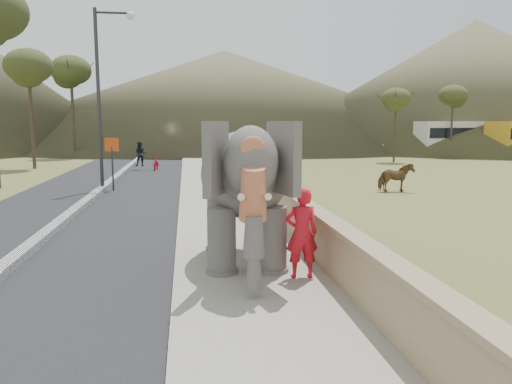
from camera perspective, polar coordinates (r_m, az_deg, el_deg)
ground at (r=10.24m, az=-0.82°, el=-9.79°), size 160.00×160.00×0.00m
road at (r=20.27m, az=-18.66°, el=-1.19°), size 7.00×120.00×0.03m
median at (r=20.26m, az=-18.67°, el=-0.93°), size 0.35×120.00×0.22m
walkway at (r=19.94m, az=-4.41°, el=-0.76°), size 3.00×120.00×0.15m
parapet at (r=20.04m, az=0.29°, el=0.68°), size 0.30×120.00×1.10m
lamppost at (r=23.48m, az=-16.86°, el=12.00°), size 1.76×0.36×8.00m
signboard at (r=23.28m, az=-16.13°, el=4.11°), size 0.60×0.08×2.40m
cow at (r=23.00m, az=15.67°, el=1.59°), size 1.58×0.81×1.30m
distant_car at (r=48.59m, az=16.36°, el=4.94°), size 4.34×2.02×1.44m
bus_white at (r=50.15m, az=23.71°, el=5.63°), size 11.13×3.17×3.10m
hill_right at (r=72.19m, az=23.56°, el=11.33°), size 56.00×56.00×16.00m
hill_far at (r=80.00m, az=-3.58°, el=10.88°), size 80.00×80.00×14.00m
elephant_and_man at (r=10.66m, az=-1.29°, el=-0.17°), size 2.37×4.15×2.95m
motorcyclist at (r=32.72m, az=-12.07°, el=3.70°), size 1.75×1.81×1.87m
trees at (r=33.44m, az=-8.60°, el=9.57°), size 48.51×35.74×9.66m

